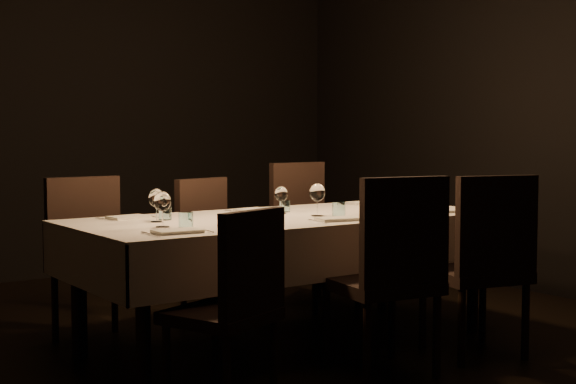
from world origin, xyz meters
TOP-DOWN VIEW (x-y plane):
  - room at (0.00, 0.00)m, footprint 5.01×6.01m
  - dining_table at (0.00, 0.00)m, footprint 2.52×1.12m
  - chair_near_left at (-0.81, -0.73)m, footprint 0.55×0.55m
  - place_setting_near_left at (-0.86, -0.22)m, footprint 0.33×0.41m
  - chair_near_center at (0.05, -0.83)m, footprint 0.57×0.57m
  - place_setting_near_center at (0.13, -0.22)m, footprint 0.36×0.41m
  - chair_near_right at (0.70, -0.86)m, footprint 0.59×0.59m
  - place_setting_near_right at (0.89, -0.22)m, footprint 0.30×0.39m
  - chair_far_left at (-0.90, 0.74)m, footprint 0.50×0.50m
  - place_setting_far_left at (-0.78, 0.22)m, footprint 0.33×0.40m
  - chair_far_center at (-0.08, 0.72)m, footprint 0.57×0.57m
  - place_setting_far_center at (0.04, 0.22)m, footprint 0.30×0.39m
  - chair_far_right at (0.78, 0.84)m, footprint 0.53×0.53m
  - place_setting_far_right at (0.94, 0.22)m, footprint 0.29×0.39m

SIDE VIEW (x-z plane):
  - chair_near_left at x=-0.81m, z-range 0.05..0.95m
  - chair_far_center at x=-0.08m, z-range 0.05..1.00m
  - chair_far_left at x=-0.90m, z-range 0.05..1.03m
  - chair_near_right at x=0.70m, z-range 0.05..1.06m
  - chair_near_center at x=0.05m, z-range 0.05..1.07m
  - chair_far_right at x=0.78m, z-range 0.05..1.08m
  - dining_table at x=0.00m, z-range 0.31..1.07m
  - place_setting_near_right at x=0.89m, z-range 0.74..0.91m
  - place_setting_far_right at x=0.94m, z-range 0.74..0.91m
  - place_setting_far_center at x=0.04m, z-range 0.74..0.91m
  - place_setting_far_left at x=-0.78m, z-range 0.74..0.92m
  - place_setting_near_left at x=-0.86m, z-range 0.74..0.93m
  - place_setting_near_center at x=0.13m, z-range 0.74..0.93m
  - room at x=0.00m, z-range -0.01..3.01m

